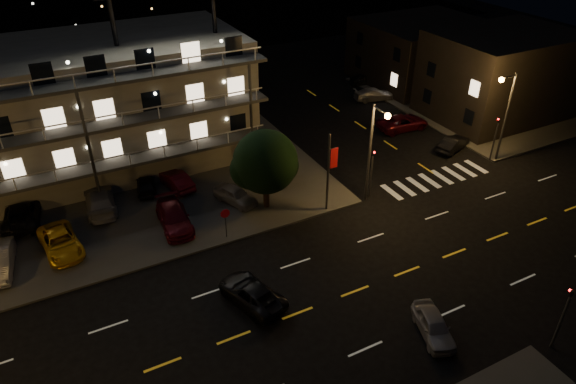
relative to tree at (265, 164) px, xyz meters
name	(u,v)px	position (x,y,z in m)	size (l,w,h in m)	color
ground	(327,302)	(-1.10, -10.85, -3.85)	(140.00, 140.00, 0.00)	black
curb_nw	(42,198)	(-15.10, 9.15, -3.77)	(44.00, 24.00, 0.15)	#3C3D3A
curb_ne	(464,100)	(28.90, 9.15, -3.77)	(16.00, 24.00, 0.15)	#3C3D3A
motel	(74,109)	(-11.05, 13.04, 1.50)	(28.00, 13.80, 18.10)	gray
side_bldg_front	(500,75)	(28.89, 5.15, 0.40)	(14.06, 10.00, 8.50)	black
side_bldg_back	(422,51)	(28.89, 17.15, -0.35)	(14.06, 12.00, 7.00)	black
streetlight_nc	(373,145)	(7.40, -2.91, 1.11)	(0.44, 1.92, 8.00)	#2D2D30
streetlight_ne	(505,109)	(21.03, -2.55, 1.11)	(1.92, 0.44, 8.00)	#2D2D30
signal_nw	(372,168)	(7.90, -2.35, -1.28)	(0.20, 0.27, 4.60)	#2D2D30
signal_sw	(564,313)	(7.90, -19.34, -1.28)	(0.20, 0.27, 4.60)	#2D2D30
signal_ne	(496,134)	(20.89, -2.35, -1.28)	(0.27, 0.20, 4.60)	#2D2D30
banner_north	(329,171)	(3.98, -2.45, -0.42)	(0.83, 0.16, 6.40)	#2D2D30
stop_sign	(225,219)	(-4.10, -2.28, -2.14)	(0.91, 0.11, 2.61)	#2D2D30
tree	(265,164)	(0.00, 0.00, 0.00)	(4.94, 4.76, 6.22)	black
lot_car_2	(60,242)	(-14.49, 1.45, -3.03)	(2.22, 4.82, 1.34)	gold
lot_car_3	(174,217)	(-6.90, 0.71, -2.97)	(2.03, 4.98, 1.45)	#500B16
lot_car_4	(235,195)	(-1.85, 1.59, -3.06)	(1.51, 3.74, 1.28)	gray
lot_car_6	(22,212)	(-16.52, 6.38, -2.96)	(2.44, 5.30, 1.47)	black
lot_car_7	(100,200)	(-11.20, 5.40, -2.94)	(2.12, 5.22, 1.52)	gray
lot_car_8	(146,183)	(-7.50, 6.47, -3.07)	(1.48, 3.69, 1.26)	black
lot_car_9	(176,180)	(-5.25, 5.83, -3.02)	(1.43, 4.11, 1.35)	#500B16
side_car_0	(453,144)	(19.35, 0.74, -3.20)	(1.36, 3.91, 1.29)	black
side_car_1	(403,122)	(18.04, 6.47, -3.12)	(2.41, 5.23, 1.45)	#500B16
side_car_2	(374,94)	(20.08, 14.11, -3.19)	(1.85, 4.55, 1.32)	gray
side_car_3	(365,79)	(22.09, 18.70, -3.22)	(1.48, 3.69, 1.26)	black
road_car_east	(434,325)	(2.82, -15.65, -3.22)	(1.49, 3.70, 1.26)	gray
road_car_west	(252,293)	(-5.06, -8.71, -3.19)	(2.16, 4.69, 1.30)	black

